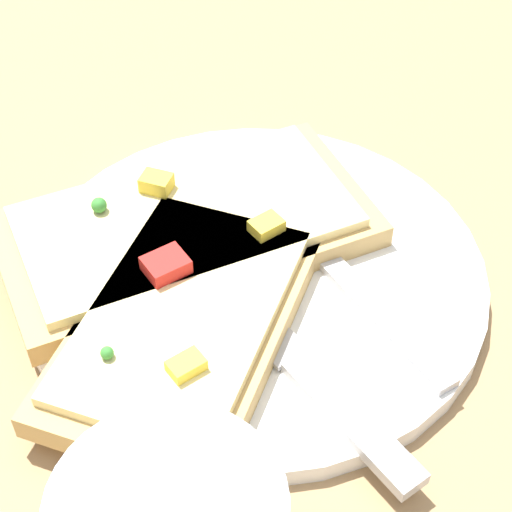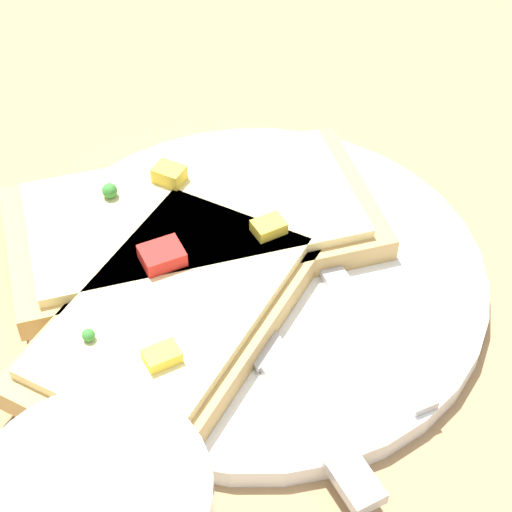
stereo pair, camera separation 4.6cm
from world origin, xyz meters
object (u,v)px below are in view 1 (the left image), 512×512
plate (256,276)px  pizza_slice_corner (184,322)px  pizza_slice_main (184,229)px  knife (283,348)px  fork (305,237)px

plate → pizza_slice_corner: pizza_slice_corner is taller
pizza_slice_main → pizza_slice_corner: pizza_slice_main is taller
knife → pizza_slice_corner: pizza_slice_corner is taller
plate → fork: bearing=159.4°
knife → pizza_slice_corner: (0.02, -0.05, 0.01)m
plate → pizza_slice_corner: size_ratio=1.40×
knife → pizza_slice_main: size_ratio=0.95×
plate → pizza_slice_corner: 0.06m
pizza_slice_corner → fork: bearing=-23.4°
fork → pizza_slice_corner: size_ratio=1.13×
pizza_slice_main → plate: bearing=127.6°
knife → pizza_slice_main: (-0.04, -0.09, 0.01)m
knife → fork: bearing=-46.5°
plate → pizza_slice_main: pizza_slice_main is taller
fork → pizza_slice_corner: bearing=104.7°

